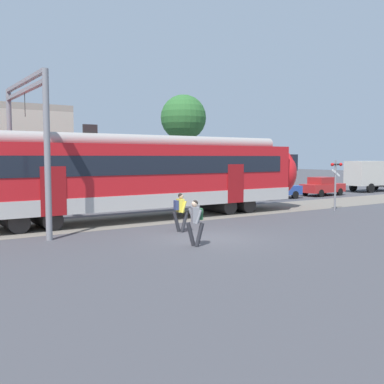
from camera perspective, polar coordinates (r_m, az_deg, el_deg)
name	(u,v)px	position (r m, az deg, el deg)	size (l,w,h in m)	color
ground_plane	(209,239)	(17.67, 2.11, -5.94)	(160.00, 160.00, 0.00)	#424247
pedestrian_grey	(196,219)	(16.05, 0.48, -3.43)	(0.58, 0.64, 1.67)	#28282D
pedestrian_yellow	(180,209)	(19.08, -1.55, -2.17)	(0.62, 0.59, 1.67)	#28282D
parked_car_blue	(276,189)	(34.88, 10.58, 0.43)	(4.06, 1.88, 1.54)	#284799
parked_car_red	(323,186)	(38.65, 16.24, 0.71)	(4.07, 1.89, 1.54)	#B22323
box_truck	(371,175)	(44.57, 21.78, 2.07)	(5.35, 2.33, 2.82)	beige
catenary_gantry	(26,131)	(21.07, -20.37, 7.23)	(0.24, 6.64, 6.53)	gray
crossing_signal	(336,177)	(27.97, 17.79, 1.83)	(0.96, 0.22, 3.00)	gray
street_tree_right	(183,118)	(40.55, -1.09, 9.38)	(4.06, 4.06, 8.73)	brown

